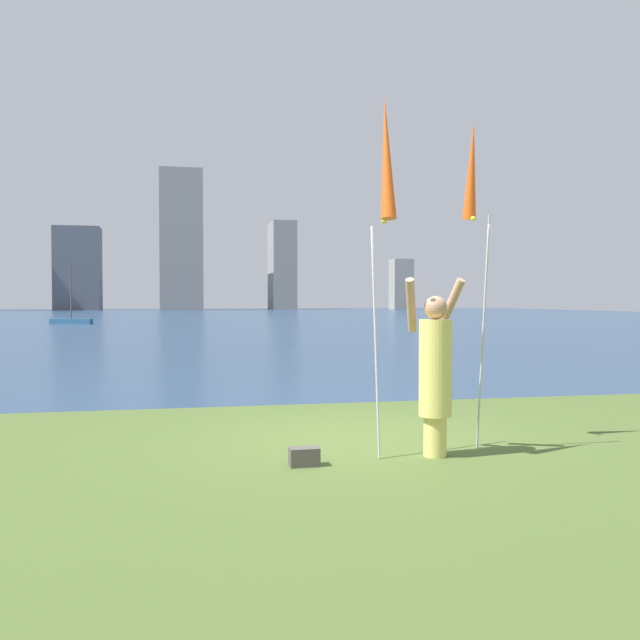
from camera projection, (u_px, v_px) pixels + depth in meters
ground at (203, 320)px, 58.26m from camera, size 120.00×138.00×0.12m
person at (435, 369)px, 7.35m from camera, size 0.70×0.52×1.92m
kite_flag_left at (386, 166)px, 6.95m from camera, size 0.16×0.71×3.75m
kite_flag_right at (472, 179)px, 7.87m from camera, size 0.16×0.62×3.71m
bag at (304, 457)px, 6.94m from camera, size 0.30×0.18×0.19m
sailboat_2 at (71, 320)px, 46.88m from camera, size 2.91×1.39×4.20m
skyline_tower_1 at (78, 269)px, 107.44m from camera, size 6.91×4.88×12.98m
skyline_tower_2 at (181, 241)px, 110.50m from camera, size 6.70×7.37×22.25m
skyline_tower_3 at (282, 266)px, 115.64m from camera, size 3.92×7.67×14.60m
skyline_tower_4 at (401, 284)px, 116.58m from camera, size 3.40×3.40×8.46m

